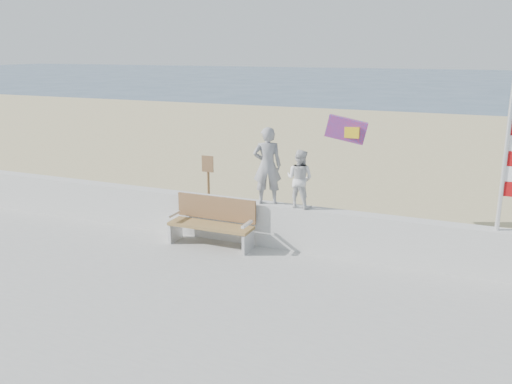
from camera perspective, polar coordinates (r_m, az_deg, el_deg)
ground at (r=10.01m, az=-5.15°, el=-9.85°), size 220.00×220.00×0.00m
sand at (r=18.02m, az=8.37°, el=1.47°), size 90.00×40.00×0.08m
seawall at (r=11.46m, az=-0.53°, el=-3.14°), size 30.00×0.35×0.90m
adult at (r=11.00m, az=1.20°, el=2.79°), size 0.68×0.58×1.58m
child at (r=10.81m, az=4.62°, el=1.41°), size 0.63×0.53×1.17m
bench at (r=11.33m, az=-4.60°, el=-3.09°), size 1.80×0.57×1.00m
parafoil_kite at (r=12.57m, az=9.58°, el=6.47°), size 1.01×0.46×0.67m
sign at (r=13.93m, az=-5.06°, el=1.42°), size 0.32×0.07×1.46m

